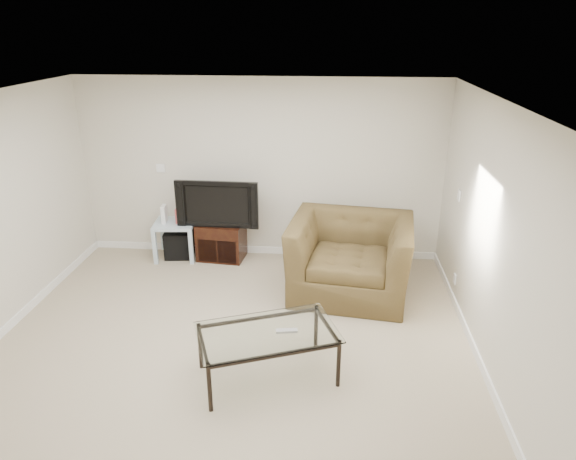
# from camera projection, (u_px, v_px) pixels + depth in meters

# --- Properties ---
(floor) EXTENTS (5.00, 5.00, 0.00)m
(floor) POSITION_uv_depth(u_px,v_px,m) (229.00, 354.00, 5.22)
(floor) COLOR tan
(floor) RESTS_ON ground
(ceiling) EXTENTS (5.00, 5.00, 0.00)m
(ceiling) POSITION_uv_depth(u_px,v_px,m) (216.00, 104.00, 4.29)
(ceiling) COLOR white
(ceiling) RESTS_ON ground
(wall_back) EXTENTS (5.00, 0.02, 2.50)m
(wall_back) POSITION_uv_depth(u_px,v_px,m) (260.00, 170.00, 7.06)
(wall_back) COLOR silver
(wall_back) RESTS_ON ground
(wall_right) EXTENTS (0.02, 5.00, 2.50)m
(wall_right) POSITION_uv_depth(u_px,v_px,m) (500.00, 251.00, 4.55)
(wall_right) COLOR silver
(wall_right) RESTS_ON ground
(plate_back) EXTENTS (0.12, 0.02, 0.12)m
(plate_back) POSITION_uv_depth(u_px,v_px,m) (161.00, 168.00, 7.16)
(plate_back) COLOR white
(plate_back) RESTS_ON wall_back
(plate_right_switch) EXTENTS (0.02, 0.09, 0.13)m
(plate_right_switch) POSITION_uv_depth(u_px,v_px,m) (459.00, 195.00, 6.03)
(plate_right_switch) COLOR white
(plate_right_switch) RESTS_ON wall_right
(plate_right_outlet) EXTENTS (0.02, 0.08, 0.12)m
(plate_right_outlet) POSITION_uv_depth(u_px,v_px,m) (455.00, 279.00, 6.11)
(plate_right_outlet) COLOR white
(plate_right_outlet) RESTS_ON wall_right
(tv_stand) EXTENTS (0.67, 0.50, 0.53)m
(tv_stand) POSITION_uv_depth(u_px,v_px,m) (221.00, 241.00, 7.27)
(tv_stand) COLOR black
(tv_stand) RESTS_ON floor
(dvd_player) EXTENTS (0.34, 0.25, 0.04)m
(dvd_player) POSITION_uv_depth(u_px,v_px,m) (220.00, 230.00, 7.17)
(dvd_player) COLOR black
(dvd_player) RESTS_ON tv_stand
(television) EXTENTS (1.06, 0.23, 0.65)m
(television) POSITION_uv_depth(u_px,v_px,m) (219.00, 202.00, 7.03)
(television) COLOR black
(television) RESTS_ON tv_stand
(side_table) EXTENTS (0.61, 0.61, 0.53)m
(side_table) POSITION_uv_depth(u_px,v_px,m) (176.00, 239.00, 7.32)
(side_table) COLOR silver
(side_table) RESTS_ON floor
(subwoofer) EXTENTS (0.43, 0.43, 0.39)m
(subwoofer) POSITION_uv_depth(u_px,v_px,m) (179.00, 243.00, 7.37)
(subwoofer) COLOR black
(subwoofer) RESTS_ON floor
(game_console) EXTENTS (0.07, 0.18, 0.24)m
(game_console) POSITION_uv_depth(u_px,v_px,m) (164.00, 214.00, 7.16)
(game_console) COLOR white
(game_console) RESTS_ON side_table
(game_case) EXTENTS (0.06, 0.16, 0.21)m
(game_case) POSITION_uv_depth(u_px,v_px,m) (179.00, 215.00, 7.16)
(game_case) COLOR #CC4C4C
(game_case) RESTS_ON side_table
(recliner) EXTENTS (1.56, 1.12, 1.26)m
(recliner) POSITION_uv_depth(u_px,v_px,m) (351.00, 245.00, 6.22)
(recliner) COLOR brown
(recliner) RESTS_ON floor
(coffee_table) EXTENTS (1.44, 1.13, 0.50)m
(coffee_table) POSITION_uv_depth(u_px,v_px,m) (268.00, 354.00, 4.80)
(coffee_table) COLOR black
(coffee_table) RESTS_ON floor
(remote) EXTENTS (0.20, 0.09, 0.02)m
(remote) POSITION_uv_depth(u_px,v_px,m) (287.00, 331.00, 4.70)
(remote) COLOR #B2B2B7
(remote) RESTS_ON coffee_table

